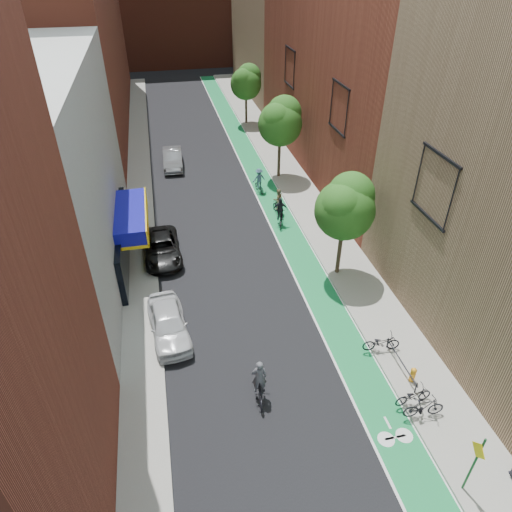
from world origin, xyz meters
TOP-DOWN VIEW (x-y plane):
  - ground at (0.00, 0.00)m, footprint 160.00×160.00m
  - bike_lane at (4.00, 26.00)m, footprint 2.00×68.00m
  - sidewalk_left at (-6.00, 26.00)m, footprint 2.00×68.00m
  - sidewalk_right at (6.50, 26.00)m, footprint 3.00×68.00m
  - building_left_white at (-11.00, 14.00)m, footprint 8.00×20.00m
  - building_left_far_red at (-11.00, 42.00)m, footprint 8.00×36.00m
  - building_right_mid_red at (12.00, 26.00)m, footprint 8.00×28.00m
  - building_right_far_tan at (12.00, 50.00)m, footprint 8.00×20.00m
  - tree_near at (5.65, 10.02)m, footprint 3.40×3.36m
  - tree_mid at (5.65, 24.02)m, footprint 3.55×3.53m
  - tree_far at (5.65, 38.02)m, footprint 3.30×3.25m
  - sign_pole at (5.38, -3.50)m, footprint 0.13×0.71m
  - parked_car_white at (-4.60, 6.92)m, footprint 2.28×4.69m
  - parked_car_black at (-4.60, 14.04)m, footprint 2.44×4.94m
  - parked_car_silver at (-3.00, 28.10)m, footprint 1.81×4.69m
  - cyclist_lead at (-0.97, 2.12)m, footprint 0.92×1.99m
  - cyclist_lane_near at (3.96, 17.95)m, footprint 0.88×1.70m
  - cyclist_lane_mid at (3.73, 16.35)m, footprint 1.07×1.86m
  - cyclist_lane_far at (3.39, 21.70)m, footprint 1.15×1.62m
  - parked_bike_near at (5.40, 3.53)m, footprint 1.89×0.87m
  - parked_bike_mid at (5.49, -0.36)m, footprint 1.81×0.65m
  - parked_bike_far at (5.40, 0.34)m, footprint 1.74×0.72m
  - fire_hydrant at (5.98, 1.46)m, footprint 0.27×0.27m

SIDE VIEW (x-z plane):
  - ground at x=0.00m, z-range 0.00..0.00m
  - bike_lane at x=4.00m, z-range 0.00..0.01m
  - sidewalk_left at x=-6.00m, z-range 0.00..0.15m
  - sidewalk_right at x=6.50m, z-range 0.00..0.15m
  - fire_hydrant at x=5.98m, z-range 0.17..0.95m
  - parked_bike_far at x=5.40m, z-range 0.15..1.04m
  - parked_bike_near at x=5.40m, z-range 0.15..1.11m
  - parked_car_black at x=-4.60m, z-range 0.00..1.35m
  - parked_bike_mid at x=5.49m, z-range 0.15..1.22m
  - cyclist_lead at x=-0.97m, z-range -0.36..1.81m
  - parked_car_silver at x=-3.00m, z-range 0.00..1.52m
  - parked_car_white at x=-4.60m, z-range 0.00..1.54m
  - cyclist_lane_mid at x=3.73m, z-range -0.26..1.80m
  - cyclist_lane_near at x=3.96m, z-range -0.15..1.78m
  - cyclist_lane_far at x=3.39m, z-range -0.09..1.87m
  - sign_pole at x=5.38m, z-range 0.34..3.34m
  - tree_far at x=5.65m, z-range 1.40..7.60m
  - tree_near at x=5.65m, z-range 1.45..7.87m
  - tree_mid at x=5.65m, z-range 1.52..8.26m
  - building_left_white at x=-11.00m, z-range 0.00..12.00m
  - building_right_far_tan at x=12.00m, z-range 0.00..18.00m
  - building_left_far_red at x=-11.00m, z-range 0.00..22.00m
  - building_right_mid_red at x=12.00m, z-range 0.00..22.00m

